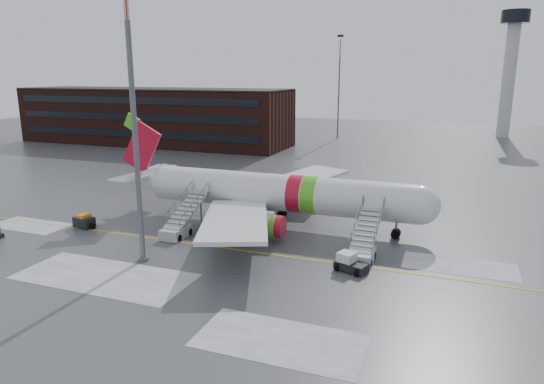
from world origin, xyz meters
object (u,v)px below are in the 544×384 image
at_px(airliner, 270,192).
at_px(baggage_tractor, 84,222).
at_px(airstair_aft, 180,225).
at_px(light_mast_near, 133,109).
at_px(airstair_fwd, 363,247).
at_px(pushback_tug, 350,263).

relative_size(airliner, baggage_tractor, 12.54).
relative_size(airstair_aft, light_mast_near, 0.31).
xyz_separation_m(airliner, light_mast_near, (-6.44, -13.44, 9.28)).
relative_size(airliner, airstair_fwd, 4.55).
relative_size(airstair_fwd, pushback_tug, 2.68).
distance_m(pushback_tug, light_mast_near, 21.10).
xyz_separation_m(airstair_fwd, baggage_tractor, (-28.49, -1.36, -0.47)).
relative_size(pushback_tug, baggage_tractor, 1.03).
bearing_deg(baggage_tractor, pushback_tug, -3.14).
relative_size(airstair_aft, pushback_tug, 2.68).
distance_m(airliner, airstair_aft, 9.83).
bearing_deg(airstair_aft, pushback_tug, -9.46).
bearing_deg(light_mast_near, baggage_tractor, 153.42).
distance_m(airliner, pushback_tug, 14.33).
height_order(pushback_tug, baggage_tractor, pushback_tug).
distance_m(airstair_fwd, airstair_aft, 17.93).
height_order(airstair_fwd, baggage_tractor, airstair_fwd).
height_order(airstair_fwd, light_mast_near, light_mast_near).
relative_size(airstair_fwd, light_mast_near, 0.31).
xyz_separation_m(pushback_tug, light_mast_near, (-16.86, -4.01, 12.05)).
bearing_deg(airstair_aft, baggage_tractor, -172.66).
xyz_separation_m(airliner, airstair_aft, (-6.96, -6.54, -2.35)).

